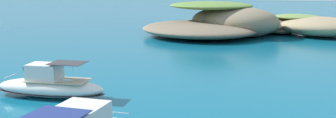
{
  "coord_description": "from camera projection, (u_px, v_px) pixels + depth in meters",
  "views": [
    {
      "loc": [
        11.61,
        -16.31,
        9.36
      ],
      "look_at": [
        -0.5,
        17.07,
        2.76
      ],
      "focal_mm": 44.93,
      "sensor_mm": 36.0,
      "label": 1
    }
  ],
  "objects": [
    {
      "name": "islet_small",
      "position": [
        307.0,
        26.0,
        74.0
      ],
      "size": [
        20.03,
        14.93,
        3.49
      ],
      "color": "#9E8966",
      "rests_on": "ground"
    },
    {
      "name": "motorboat_white",
      "position": [
        50.0,
        86.0,
        34.33
      ],
      "size": [
        9.63,
        4.11,
        2.92
      ],
      "color": "white",
      "rests_on": "ground"
    },
    {
      "name": "islet_large",
      "position": [
        225.0,
        23.0,
        74.51
      ],
      "size": [
        29.3,
        30.32,
        5.78
      ],
      "color": "#84755B",
      "rests_on": "ground"
    }
  ]
}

